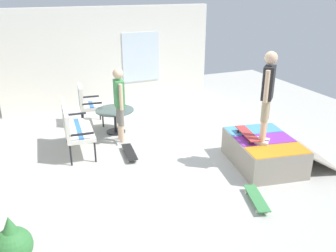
{
  "coord_description": "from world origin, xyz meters",
  "views": [
    {
      "loc": [
        -6.19,
        2.86,
        3.33
      ],
      "look_at": [
        -0.1,
        0.33,
        0.7
      ],
      "focal_mm": 38.36,
      "sensor_mm": 36.0,
      "label": 1
    }
  ],
  "objects_px": {
    "patio_bench": "(73,125)",
    "skate_ramp": "(265,152)",
    "person_watching": "(119,101)",
    "potted_plant": "(14,249)",
    "person_skater": "(268,91)",
    "patio_chair_near_house": "(86,101)",
    "patio_table": "(115,116)",
    "skateboard_spare": "(257,198)",
    "skateboard_by_bench": "(129,152)",
    "skateboard_on_ramp": "(247,134)"
  },
  "relations": [
    {
      "from": "skate_ramp",
      "to": "patio_bench",
      "type": "xyz_separation_m",
      "value": [
        1.98,
        3.35,
        0.34
      ]
    },
    {
      "from": "skate_ramp",
      "to": "skateboard_spare",
      "type": "xyz_separation_m",
      "value": [
        -1.07,
        0.93,
        -0.19
      ]
    },
    {
      "from": "patio_chair_near_house",
      "to": "skateboard_by_bench",
      "type": "distance_m",
      "value": 2.22
    },
    {
      "from": "patio_table",
      "to": "skateboard_spare",
      "type": "relative_size",
      "value": 1.09
    },
    {
      "from": "person_skater",
      "to": "skate_ramp",
      "type": "bearing_deg",
      "value": -58.06
    },
    {
      "from": "patio_bench",
      "to": "patio_chair_near_house",
      "type": "bearing_deg",
      "value": -20.45
    },
    {
      "from": "skate_ramp",
      "to": "skateboard_by_bench",
      "type": "height_order",
      "value": "skate_ramp"
    },
    {
      "from": "skate_ramp",
      "to": "patio_table",
      "type": "bearing_deg",
      "value": 39.88
    },
    {
      "from": "patio_table",
      "to": "person_skater",
      "type": "relative_size",
      "value": 0.53
    },
    {
      "from": "person_watching",
      "to": "potted_plant",
      "type": "xyz_separation_m",
      "value": [
        -3.44,
        2.23,
        -0.52
      ]
    },
    {
      "from": "patio_bench",
      "to": "skateboard_on_ramp",
      "type": "distance_m",
      "value": 3.53
    },
    {
      "from": "patio_chair_near_house",
      "to": "skateboard_by_bench",
      "type": "xyz_separation_m",
      "value": [
        -2.11,
        -0.45,
        -0.53
      ]
    },
    {
      "from": "patio_chair_near_house",
      "to": "person_skater",
      "type": "bearing_deg",
      "value": -143.96
    },
    {
      "from": "skateboard_by_bench",
      "to": "skateboard_spare",
      "type": "xyz_separation_m",
      "value": [
        -2.44,
        -1.41,
        0.0
      ]
    },
    {
      "from": "skate_ramp",
      "to": "potted_plant",
      "type": "xyz_separation_m",
      "value": [
        -1.35,
        4.54,
        0.19
      ]
    },
    {
      "from": "skateboard_by_bench",
      "to": "skateboard_on_ramp",
      "type": "height_order",
      "value": "skateboard_on_ramp"
    },
    {
      "from": "patio_table",
      "to": "skateboard_by_bench",
      "type": "xyz_separation_m",
      "value": [
        -1.35,
        0.07,
        -0.32
      ]
    },
    {
      "from": "patio_bench",
      "to": "person_skater",
      "type": "xyz_separation_m",
      "value": [
        -2.09,
        -3.18,
        0.93
      ]
    },
    {
      "from": "skate_ramp",
      "to": "patio_chair_near_house",
      "type": "height_order",
      "value": "patio_chair_near_house"
    },
    {
      "from": "patio_bench",
      "to": "person_watching",
      "type": "distance_m",
      "value": 1.11
    },
    {
      "from": "skateboard_by_bench",
      "to": "skateboard_spare",
      "type": "height_order",
      "value": "same"
    },
    {
      "from": "patio_bench",
      "to": "person_watching",
      "type": "relative_size",
      "value": 0.76
    },
    {
      "from": "skateboard_by_bench",
      "to": "potted_plant",
      "type": "relative_size",
      "value": 0.89
    },
    {
      "from": "skateboard_spare",
      "to": "person_watching",
      "type": "bearing_deg",
      "value": 23.63
    },
    {
      "from": "skateboard_spare",
      "to": "person_skater",
      "type": "bearing_deg",
      "value": -38.34
    },
    {
      "from": "patio_chair_near_house",
      "to": "skateboard_on_ramp",
      "type": "relative_size",
      "value": 1.24
    },
    {
      "from": "skateboard_on_ramp",
      "to": "patio_bench",
      "type": "bearing_deg",
      "value": 59.28
    },
    {
      "from": "person_watching",
      "to": "potted_plant",
      "type": "distance_m",
      "value": 4.13
    },
    {
      "from": "patio_bench",
      "to": "potted_plant",
      "type": "height_order",
      "value": "patio_bench"
    },
    {
      "from": "patio_table",
      "to": "person_watching",
      "type": "bearing_deg",
      "value": 176.45
    },
    {
      "from": "patio_chair_near_house",
      "to": "potted_plant",
      "type": "height_order",
      "value": "patio_chair_near_house"
    },
    {
      "from": "person_watching",
      "to": "skateboard_by_bench",
      "type": "distance_m",
      "value": 1.15
    },
    {
      "from": "patio_bench",
      "to": "person_skater",
      "type": "distance_m",
      "value": 3.92
    },
    {
      "from": "patio_bench",
      "to": "skateboard_spare",
      "type": "height_order",
      "value": "patio_bench"
    },
    {
      "from": "skate_ramp",
      "to": "patio_bench",
      "type": "bearing_deg",
      "value": 59.4
    },
    {
      "from": "skate_ramp",
      "to": "skateboard_by_bench",
      "type": "xyz_separation_m",
      "value": [
        1.38,
        2.34,
        -0.19
      ]
    },
    {
      "from": "person_watching",
      "to": "skateboard_spare",
      "type": "bearing_deg",
      "value": -156.37
    },
    {
      "from": "person_skater",
      "to": "patio_table",
      "type": "bearing_deg",
      "value": 36.52
    },
    {
      "from": "skate_ramp",
      "to": "person_skater",
      "type": "relative_size",
      "value": 1.22
    },
    {
      "from": "skate_ramp",
      "to": "person_skater",
      "type": "height_order",
      "value": "person_skater"
    },
    {
      "from": "skate_ramp",
      "to": "person_watching",
      "type": "height_order",
      "value": "person_watching"
    },
    {
      "from": "patio_chair_near_house",
      "to": "person_skater",
      "type": "distance_m",
      "value": 4.54
    },
    {
      "from": "patio_table",
      "to": "potted_plant",
      "type": "xyz_separation_m",
      "value": [
        -4.07,
        2.27,
        0.06
      ]
    },
    {
      "from": "patio_bench",
      "to": "skate_ramp",
      "type": "bearing_deg",
      "value": -120.6
    },
    {
      "from": "skateboard_spare",
      "to": "patio_bench",
      "type": "bearing_deg",
      "value": 38.45
    },
    {
      "from": "skate_ramp",
      "to": "patio_chair_near_house",
      "type": "relative_size",
      "value": 2.04
    },
    {
      "from": "patio_chair_near_house",
      "to": "person_watching",
      "type": "relative_size",
      "value": 0.6
    },
    {
      "from": "patio_table",
      "to": "skateboard_by_bench",
      "type": "height_order",
      "value": "patio_table"
    },
    {
      "from": "person_skater",
      "to": "skateboard_by_bench",
      "type": "distance_m",
      "value": 3.01
    },
    {
      "from": "patio_chair_near_house",
      "to": "potted_plant",
      "type": "relative_size",
      "value": 1.11
    }
  ]
}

